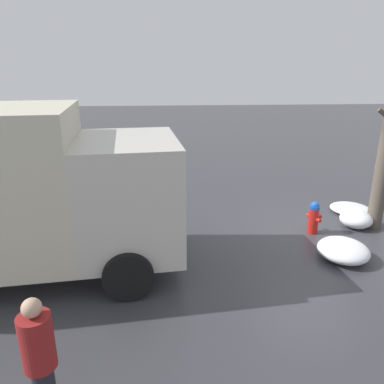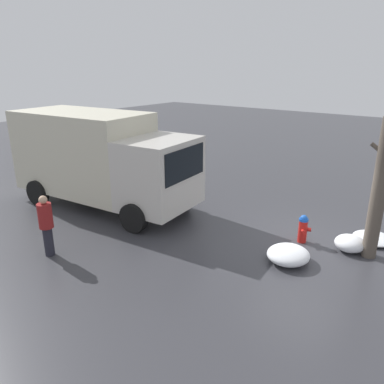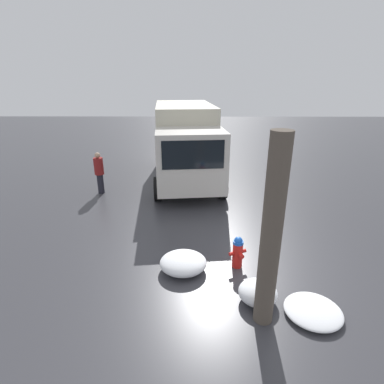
% 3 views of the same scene
% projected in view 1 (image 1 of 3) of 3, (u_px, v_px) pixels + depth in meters
% --- Properties ---
extents(ground_plane, '(60.00, 60.00, 0.00)m').
position_uv_depth(ground_plane, '(312.00, 233.00, 9.24)').
color(ground_plane, '#38383D').
extents(fire_hydrant, '(0.36, 0.45, 0.81)m').
position_uv_depth(fire_hydrant, '(314.00, 217.00, 9.10)').
color(fire_hydrant, red).
rests_on(fire_hydrant, ground_plane).
extents(pedestrian, '(0.36, 0.36, 1.66)m').
position_uv_depth(pedestrian, '(40.00, 358.00, 4.09)').
color(pedestrian, '#23232D').
rests_on(pedestrian, ground_plane).
extents(snow_pile_by_hydrant, '(1.10, 1.12, 0.17)m').
position_uv_depth(snow_pile_by_hydrant, '(350.00, 209.00, 10.52)').
color(snow_pile_by_hydrant, white).
rests_on(snow_pile_by_hydrant, ground_plane).
extents(snow_pile_curbside, '(0.79, 0.80, 0.43)m').
position_uv_depth(snow_pile_curbside, '(356.00, 219.00, 9.49)').
color(snow_pile_curbside, white).
rests_on(snow_pile_curbside, ground_plane).
extents(snow_pile_by_tree, '(1.06, 1.13, 0.40)m').
position_uv_depth(snow_pile_by_tree, '(343.00, 250.00, 7.94)').
color(snow_pile_by_tree, white).
rests_on(snow_pile_by_tree, ground_plane).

